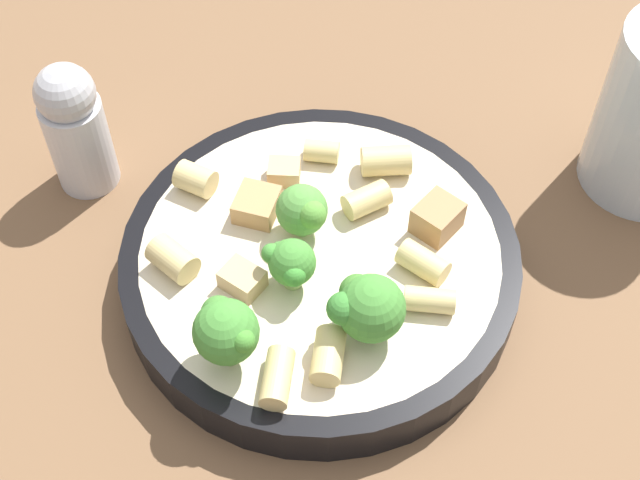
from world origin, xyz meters
name	(u,v)px	position (x,y,z in m)	size (l,w,h in m)	color
ground_plane	(320,280)	(0.00, 0.00, 0.00)	(2.00, 2.00, 0.00)	brown
pasta_bowl	(320,263)	(0.00, 0.00, 0.02)	(0.22, 0.22, 0.03)	black
broccoli_floret_0	(367,307)	(-0.06, 0.01, 0.05)	(0.04, 0.04, 0.04)	#84AD60
broccoli_floret_1	(298,213)	(0.02, 0.00, 0.05)	(0.03, 0.03, 0.03)	#9EC175
broccoli_floret_2	(226,330)	(-0.03, 0.08, 0.06)	(0.04, 0.03, 0.04)	#84AD60
broccoli_floret_3	(291,264)	(-0.01, 0.03, 0.05)	(0.03, 0.03, 0.03)	#9EC175
rigatoni_0	(328,356)	(-0.06, 0.04, 0.04)	(0.02, 0.02, 0.03)	#E0C67F
rigatoni_1	(430,300)	(-0.06, -0.02, 0.04)	(0.01, 0.01, 0.03)	#E0C67F
rigatoni_2	(173,259)	(0.04, 0.07, 0.04)	(0.02, 0.02, 0.03)	#E0C67F
rigatoni_3	(367,200)	(0.01, -0.04, 0.04)	(0.02, 0.02, 0.03)	#E0C67F
rigatoni_4	(423,263)	(-0.04, -0.04, 0.04)	(0.02, 0.02, 0.03)	#E0C67F
rigatoni_5	(386,161)	(0.03, -0.07, 0.04)	(0.02, 0.02, 0.03)	#E0C67F
rigatoni_6	(322,151)	(0.06, -0.04, 0.03)	(0.01, 0.01, 0.02)	#E0C67F
rigatoni_7	(277,378)	(-0.06, 0.07, 0.04)	(0.01, 0.01, 0.03)	#E0C67F
rigatoni_8	(196,179)	(0.08, 0.03, 0.04)	(0.02, 0.02, 0.02)	#E0C67F
chicken_chunk_0	(242,279)	(0.01, 0.05, 0.03)	(0.02, 0.02, 0.01)	tan
chicken_chunk_1	(257,205)	(0.04, 0.01, 0.04)	(0.02, 0.02, 0.01)	tan
chicken_chunk_2	(437,218)	(-0.03, -0.06, 0.04)	(0.02, 0.02, 0.02)	#A87A4C
chicken_chunk_3	(284,172)	(0.06, -0.01, 0.03)	(0.02, 0.02, 0.01)	tan
pepper_shaker	(75,127)	(0.15, 0.07, 0.05)	(0.04, 0.04, 0.09)	silver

